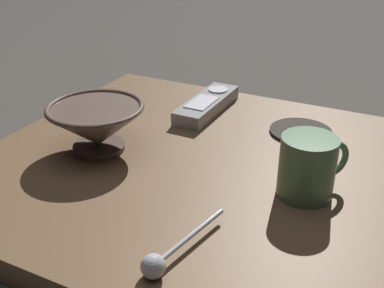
{
  "coord_description": "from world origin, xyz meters",
  "views": [
    {
      "loc": [
        0.28,
        -0.57,
        0.39
      ],
      "look_at": [
        -0.01,
        0.01,
        0.06
      ],
      "focal_mm": 44.03,
      "sensor_mm": 36.0,
      "label": 1
    }
  ],
  "objects": [
    {
      "name": "teaspoon",
      "position": [
        0.07,
        -0.24,
        0.05
      ],
      "size": [
        0.04,
        0.14,
        0.03
      ],
      "color": "silver",
      "rests_on": "table"
    },
    {
      "name": "ground_plane",
      "position": [
        0.0,
        0.0,
        0.0
      ],
      "size": [
        6.0,
        6.0,
        0.0
      ],
      "primitive_type": "plane",
      "color": "#47423D"
    },
    {
      "name": "cereal_bowl",
      "position": [
        -0.16,
        -0.04,
        0.08
      ],
      "size": [
        0.16,
        0.16,
        0.08
      ],
      "color": "brown",
      "rests_on": "table"
    },
    {
      "name": "coffee_mug",
      "position": [
        0.17,
        -0.02,
        0.08
      ],
      "size": [
        0.08,
        0.09,
        0.09
      ],
      "color": "#4C724C",
      "rests_on": "table"
    },
    {
      "name": "table",
      "position": [
        0.0,
        0.0,
        0.02
      ],
      "size": [
        0.65,
        0.61,
        0.04
      ],
      "color": "brown",
      "rests_on": "ground"
    },
    {
      "name": "tv_remote_near",
      "position": [
        -0.07,
        0.18,
        0.05
      ],
      "size": [
        0.06,
        0.18,
        0.03
      ],
      "color": "#9E9EA3",
      "rests_on": "table"
    },
    {
      "name": "drink_coaster",
      "position": [
        0.12,
        0.17,
        0.04
      ],
      "size": [
        0.11,
        0.11,
        0.01
      ],
      "color": "#332D28",
      "rests_on": "table"
    }
  ]
}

